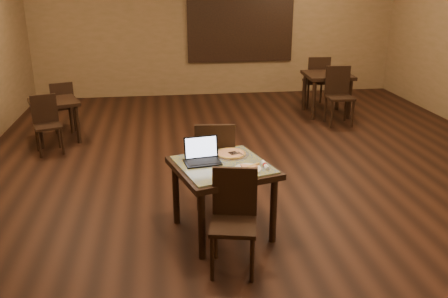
{
  "coord_description": "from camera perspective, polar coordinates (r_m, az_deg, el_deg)",
  "views": [
    {
      "loc": [
        -1.31,
        -5.56,
        2.52
      ],
      "look_at": [
        -0.68,
        -1.02,
        0.85
      ],
      "focal_mm": 38.0,
      "sensor_mm": 36.0,
      "label": 1
    }
  ],
  "objects": [
    {
      "name": "pizza_pan",
      "position": [
        4.96,
        0.86,
        -0.67
      ],
      "size": [
        0.37,
        0.37,
        0.01
      ],
      "primitive_type": "cylinder",
      "color": "silver",
      "rests_on": "tiled_table"
    },
    {
      "name": "wall_back",
      "position": [
        10.69,
        -0.77,
        14.53
      ],
      "size": [
        8.0,
        0.02,
        3.0
      ],
      "primitive_type": "cube",
      "color": "olive",
      "rests_on": "ground"
    },
    {
      "name": "other_table_a_chair_near",
      "position": [
        8.78,
        13.62,
        6.69
      ],
      "size": [
        0.46,
        0.46,
        1.03
      ],
      "rotation": [
        0.0,
        0.0,
        -0.04
      ],
      "color": "black",
      "rests_on": "ground"
    },
    {
      "name": "other_table_b_chair_near",
      "position": [
        7.61,
        -20.58,
        3.23
      ],
      "size": [
        0.48,
        0.48,
        0.86
      ],
      "rotation": [
        0.0,
        0.0,
        0.34
      ],
      "color": "black",
      "rests_on": "ground"
    },
    {
      "name": "other_table_a_chair_far",
      "position": [
        9.88,
        11.11,
        8.32
      ],
      "size": [
        0.46,
        0.46,
        1.03
      ],
      "rotation": [
        0.0,
        0.0,
        3.1
      ],
      "color": "black",
      "rests_on": "ground"
    },
    {
      "name": "mural",
      "position": [
        10.72,
        2.0,
        14.8
      ],
      "size": [
        2.34,
        0.05,
        1.64
      ],
      "color": "#255F89",
      "rests_on": "wall_back"
    },
    {
      "name": "chair_main_near",
      "position": [
        4.27,
        1.21,
        -7.82
      ],
      "size": [
        0.48,
        0.48,
        0.93
      ],
      "rotation": [
        0.0,
        0.0,
        -0.22
      ],
      "color": "black",
      "rests_on": "ground"
    },
    {
      "name": "pizza_slice",
      "position": [
        4.58,
        2.88,
        -2.22
      ],
      "size": [
        0.29,
        0.29,
        0.02
      ],
      "primitive_type": null,
      "rotation": [
        0.0,
        0.0,
        0.65
      ],
      "color": "beige",
      "rests_on": "plate"
    },
    {
      "name": "ground",
      "position": [
        6.24,
        4.97,
        -3.86
      ],
      "size": [
        10.0,
        10.0,
        0.0
      ],
      "primitive_type": "plane",
      "color": "black",
      "rests_on": "ground"
    },
    {
      "name": "plate",
      "position": [
        4.59,
        2.88,
        -2.4
      ],
      "size": [
        0.26,
        0.26,
        0.01
      ],
      "primitive_type": "cylinder",
      "color": "white",
      "rests_on": "tiled_table"
    },
    {
      "name": "other_table_b_chair_far",
      "position": [
        8.56,
        -18.88,
        5.19
      ],
      "size": [
        0.48,
        0.48,
        0.86
      ],
      "rotation": [
        0.0,
        0.0,
        3.48
      ],
      "color": "black",
      "rests_on": "ground"
    },
    {
      "name": "other_table_a",
      "position": [
        9.31,
        12.33,
        8.04
      ],
      "size": [
        0.89,
        0.89,
        0.8
      ],
      "rotation": [
        0.0,
        0.0,
        -0.04
      ],
      "color": "black",
      "rests_on": "ground"
    },
    {
      "name": "laptop",
      "position": [
        4.78,
        -2.69,
        -0.76
      ],
      "size": [
        0.39,
        0.32,
        0.24
      ],
      "rotation": [
        0.0,
        0.0,
        0.16
      ],
      "color": "black",
      "rests_on": "tiled_table"
    },
    {
      "name": "tiled_table",
      "position": [
        4.76,
        -0.14,
        -2.96
      ],
      "size": [
        1.14,
        1.14,
        0.76
      ],
      "rotation": [
        0.0,
        0.0,
        0.28
      ],
      "color": "black",
      "rests_on": "ground"
    },
    {
      "name": "napkin_roll",
      "position": [
        4.65,
        4.97,
        -1.95
      ],
      "size": [
        0.05,
        0.19,
        0.04
      ],
      "rotation": [
        0.0,
        0.0,
        0.06
      ],
      "color": "white",
      "rests_on": "tiled_table"
    },
    {
      "name": "pizza_whole",
      "position": [
        4.95,
        0.86,
        -0.53
      ],
      "size": [
        0.31,
        0.31,
        0.02
      ],
      "color": "beige",
      "rests_on": "pizza_pan"
    },
    {
      "name": "spatula",
      "position": [
        4.94,
        1.13,
        -0.5
      ],
      "size": [
        0.16,
        0.23,
        0.01
      ],
      "primitive_type": "cube",
      "rotation": [
        0.0,
        0.0,
        0.35
      ],
      "color": "silver",
      "rests_on": "pizza_whole"
    },
    {
      "name": "chair_main_far",
      "position": [
        5.36,
        -1.11,
        -1.27
      ],
      "size": [
        0.48,
        0.48,
        1.02
      ],
      "rotation": [
        0.0,
        0.0,
        3.04
      ],
      "color": "black",
      "rests_on": "ground"
    },
    {
      "name": "other_table_b",
      "position": [
        8.06,
        -19.74,
        4.73
      ],
      "size": [
        0.91,
        0.91,
        0.67
      ],
      "rotation": [
        0.0,
        0.0,
        0.34
      ],
      "color": "black",
      "rests_on": "ground"
    }
  ]
}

